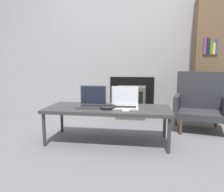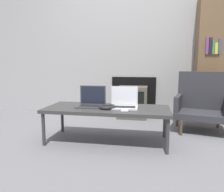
{
  "view_description": "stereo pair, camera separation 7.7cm",
  "coord_description": "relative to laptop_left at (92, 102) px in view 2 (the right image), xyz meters",
  "views": [
    {
      "loc": [
        0.41,
        -2.19,
        0.87
      ],
      "look_at": [
        0.0,
        0.48,
        0.48
      ],
      "focal_mm": 35.0,
      "sensor_mm": 36.0,
      "label": 1
    },
    {
      "loc": [
        0.49,
        -2.18,
        0.87
      ],
      "look_at": [
        0.0,
        0.48,
        0.48
      ],
      "focal_mm": 35.0,
      "sensor_mm": 36.0,
      "label": 2
    }
  ],
  "objects": [
    {
      "name": "laptop_left",
      "position": [
        0.0,
        0.0,
        0.0
      ],
      "size": [
        0.31,
        0.23,
        0.23
      ],
      "rotation": [
        0.0,
        0.0,
        0.02
      ],
      "color": "#38383D",
      "rests_on": "table"
    },
    {
      "name": "laptop_right",
      "position": [
        0.37,
        -0.0,
        0.0
      ],
      "size": [
        0.32,
        0.24,
        0.23
      ],
      "rotation": [
        0.0,
        0.0,
        0.06
      ],
      "color": "silver",
      "rests_on": "table"
    },
    {
      "name": "bookshelf",
      "position": [
        1.72,
        1.24,
        0.48
      ],
      "size": [
        0.77,
        0.32,
        1.86
      ],
      "color": "brown",
      "rests_on": "ground_plane"
    },
    {
      "name": "table",
      "position": [
        0.19,
        -0.03,
        -0.08
      ],
      "size": [
        1.38,
        0.58,
        0.39
      ],
      "color": "#333333",
      "rests_on": "ground_plane"
    },
    {
      "name": "headphones",
      "position": [
        0.2,
        -0.09,
        -0.03
      ],
      "size": [
        0.19,
        0.19,
        0.04
      ],
      "color": "black",
      "rests_on": "table"
    },
    {
      "name": "ground_plane",
      "position": [
        0.19,
        -0.2,
        -0.45
      ],
      "size": [
        14.0,
        14.0,
        0.0
      ],
      "primitive_type": "plane",
      "color": "slate"
    },
    {
      "name": "phone",
      "position": [
        0.41,
        -0.14,
        -0.05
      ],
      "size": [
        0.07,
        0.14,
        0.01
      ],
      "color": "silver",
      "rests_on": "table"
    },
    {
      "name": "armchair",
      "position": [
        1.34,
        0.66,
        -0.07
      ],
      "size": [
        0.75,
        0.67,
        0.78
      ],
      "rotation": [
        0.0,
        0.0,
        -0.23
      ],
      "color": "#2D2D33",
      "rests_on": "ground_plane"
    },
    {
      "name": "tv",
      "position": [
        0.37,
        1.18,
        -0.19
      ],
      "size": [
        0.48,
        0.42,
        0.51
      ],
      "color": "#4C473D",
      "rests_on": "ground_plane"
    },
    {
      "name": "wall_back",
      "position": [
        0.19,
        1.44,
        0.84
      ],
      "size": [
        7.0,
        0.08,
        2.6
      ],
      "color": "#999999",
      "rests_on": "ground_plane"
    }
  ]
}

